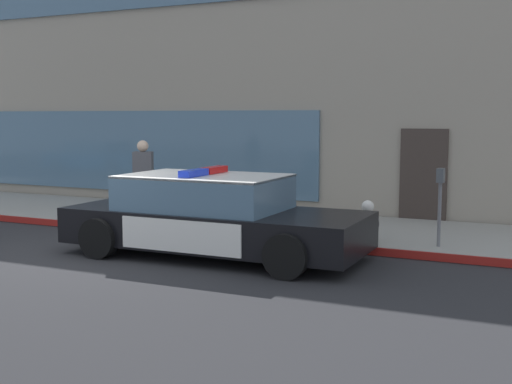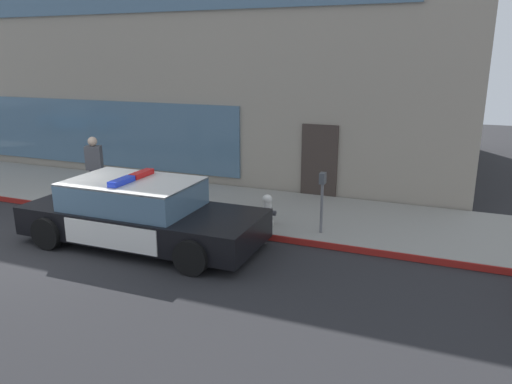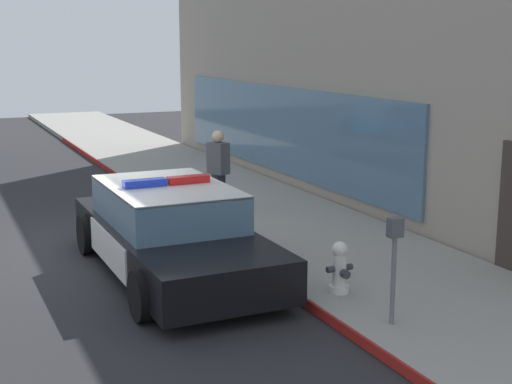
{
  "view_description": "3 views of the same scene",
  "coord_description": "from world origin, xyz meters",
  "px_view_note": "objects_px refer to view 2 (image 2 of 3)",
  "views": [
    {
      "loc": [
        7.39,
        -8.87,
        2.37
      ],
      "look_at": [
        2.7,
        1.09,
        1.09
      ],
      "focal_mm": 46.01,
      "sensor_mm": 36.0,
      "label": 1
    },
    {
      "loc": [
        8.0,
        -7.43,
        3.88
      ],
      "look_at": [
        4.52,
        1.15,
        1.3
      ],
      "focal_mm": 34.36,
      "sensor_mm": 36.0,
      "label": 2
    },
    {
      "loc": [
        12.46,
        -2.55,
        3.54
      ],
      "look_at": [
        3.45,
        1.55,
        1.49
      ],
      "focal_mm": 50.75,
      "sensor_mm": 36.0,
      "label": 3
    }
  ],
  "objects_px": {
    "fire_hydrant": "(268,210)",
    "parking_meter": "(322,191)",
    "pedestrian_on_sidewalk": "(95,169)",
    "police_cruiser": "(140,213)"
  },
  "relations": [
    {
      "from": "fire_hydrant",
      "to": "parking_meter",
      "type": "distance_m",
      "value": 1.37
    },
    {
      "from": "pedestrian_on_sidewalk",
      "to": "parking_meter",
      "type": "xyz_separation_m",
      "value": [
        6.16,
        -0.16,
        0.07
      ]
    },
    {
      "from": "pedestrian_on_sidewalk",
      "to": "parking_meter",
      "type": "relative_size",
      "value": 1.28
    },
    {
      "from": "police_cruiser",
      "to": "pedestrian_on_sidewalk",
      "type": "bearing_deg",
      "value": 144.96
    },
    {
      "from": "police_cruiser",
      "to": "parking_meter",
      "type": "bearing_deg",
      "value": 25.72
    },
    {
      "from": "parking_meter",
      "to": "police_cruiser",
      "type": "bearing_deg",
      "value": -153.92
    },
    {
      "from": "fire_hydrant",
      "to": "parking_meter",
      "type": "height_order",
      "value": "parking_meter"
    },
    {
      "from": "fire_hydrant",
      "to": "parking_meter",
      "type": "bearing_deg",
      "value": -0.01
    },
    {
      "from": "police_cruiser",
      "to": "parking_meter",
      "type": "height_order",
      "value": "police_cruiser"
    },
    {
      "from": "parking_meter",
      "to": "pedestrian_on_sidewalk",
      "type": "bearing_deg",
      "value": 178.54
    }
  ]
}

